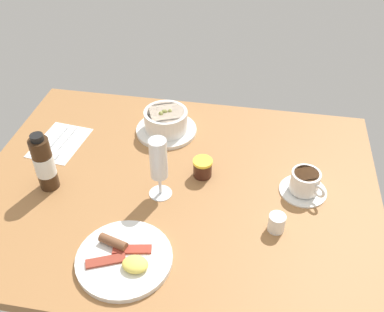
{
  "coord_description": "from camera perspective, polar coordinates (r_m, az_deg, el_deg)",
  "views": [
    {
      "loc": [
        -19.56,
        85.25,
        83.57
      ],
      "look_at": [
        -3.96,
        -2.7,
        8.85
      ],
      "focal_mm": 41.02,
      "sensor_mm": 36.0,
      "label": 1
    }
  ],
  "objects": [
    {
      "name": "coffee_cup",
      "position": [
        1.21,
        14.45,
        -3.46
      ],
      "size": [
        12.73,
        12.73,
        6.67
      ],
      "color": "white",
      "rests_on": "ground_plane"
    },
    {
      "name": "jam_jar",
      "position": [
        1.22,
        1.39,
        -1.54
      ],
      "size": [
        5.5,
        5.5,
        5.44
      ],
      "color": "#3F1F14",
      "rests_on": "ground_plane"
    },
    {
      "name": "sauce_bottle_brown",
      "position": [
        1.22,
        -18.67,
        -0.93
      ],
      "size": [
        5.31,
        5.31,
        17.47
      ],
      "color": "#382314",
      "rests_on": "ground_plane"
    },
    {
      "name": "creamer_jug",
      "position": [
        1.1,
        10.91,
        -8.48
      ],
      "size": [
        4.86,
        4.44,
        5.31
      ],
      "color": "white",
      "rests_on": "ground_plane"
    },
    {
      "name": "ground_plane",
      "position": [
        1.22,
        -2.06,
        -4.32
      ],
      "size": [
        110.0,
        84.0,
        3.0
      ],
      "primitive_type": "cube",
      "color": "#9E6B3D"
    },
    {
      "name": "porridge_bowl",
      "position": [
        1.38,
        -3.4,
        4.45
      ],
      "size": [
        19.14,
        19.14,
        8.44
      ],
      "color": "white",
      "rests_on": "ground_plane"
    },
    {
      "name": "wine_glass",
      "position": [
        1.11,
        -4.37,
        -0.78
      ],
      "size": [
        6.21,
        6.21,
        18.05
      ],
      "color": "white",
      "rests_on": "ground_plane"
    },
    {
      "name": "breakfast_plate",
      "position": [
        1.04,
        -8.76,
        -13.03
      ],
      "size": [
        22.35,
        22.35,
        3.7
      ],
      "color": "white",
      "rests_on": "ground_plane"
    },
    {
      "name": "cutlery_setting",
      "position": [
        1.41,
        -16.9,
        1.62
      ],
      "size": [
        15.63,
        19.96,
        0.9
      ],
      "color": "white",
      "rests_on": "ground_plane"
    }
  ]
}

